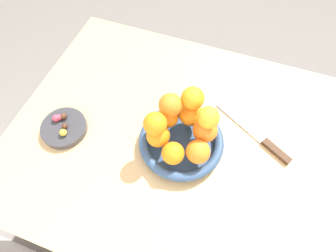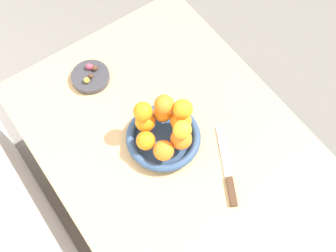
{
  "view_description": "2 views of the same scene",
  "coord_description": "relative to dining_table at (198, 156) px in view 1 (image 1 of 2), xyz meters",
  "views": [
    {
      "loc": [
        -0.02,
        0.33,
        1.41
      ],
      "look_at": [
        0.09,
        0.03,
        0.84
      ],
      "focal_mm": 28.0,
      "sensor_mm": 36.0,
      "label": 1
    },
    {
      "loc": [
        -0.41,
        0.33,
        1.94
      ],
      "look_at": [
        0.06,
        -0.0,
        0.8
      ],
      "focal_mm": 45.0,
      "sensor_mm": 36.0,
      "label": 2
    }
  ],
  "objects": [
    {
      "name": "orange_9",
      "position": [
        0.1,
        -0.01,
        0.22
      ],
      "size": [
        0.06,
        0.06,
        0.06
      ],
      "primitive_type": "sphere",
      "color": "orange",
      "rests_on": "orange_1"
    },
    {
      "name": "orange_7",
      "position": [
        0.11,
        0.05,
        0.22
      ],
      "size": [
        0.06,
        0.06,
        0.06
      ],
      "primitive_type": "sphere",
      "color": "orange",
      "rests_on": "orange_2"
    },
    {
      "name": "orange_8",
      "position": [
        -0.0,
        -0.01,
        0.22
      ],
      "size": [
        0.06,
        0.06,
        0.06
      ],
      "primitive_type": "sphere",
      "color": "orange",
      "rests_on": "orange_5"
    },
    {
      "name": "orange_4",
      "position": [
        -0.0,
        0.06,
        0.16
      ],
      "size": [
        0.06,
        0.06,
        0.06
      ],
      "primitive_type": "sphere",
      "color": "orange",
      "rests_on": "fruit_bowl"
    },
    {
      "name": "candy_dish",
      "position": [
        0.39,
        0.09,
        0.1
      ],
      "size": [
        0.13,
        0.13,
        0.02
      ],
      "primitive_type": "cylinder",
      "color": "#333338",
      "rests_on": "dining_table"
    },
    {
      "name": "candy_ball_1",
      "position": [
        0.37,
        0.11,
        0.12
      ],
      "size": [
        0.02,
        0.02,
        0.02
      ],
      "primitive_type": "sphere",
      "color": "gold",
      "rests_on": "candy_dish"
    },
    {
      "name": "knife",
      "position": [
        -0.15,
        -0.07,
        0.09
      ],
      "size": [
        0.24,
        0.14,
        0.01
      ],
      "color": "#3F2819",
      "rests_on": "dining_table"
    },
    {
      "name": "candy_ball_0",
      "position": [
        0.41,
        0.07,
        0.12
      ],
      "size": [
        0.02,
        0.02,
        0.02
      ],
      "primitive_type": "sphere",
      "color": "#C6384C",
      "rests_on": "candy_dish"
    },
    {
      "name": "orange_3",
      "position": [
        0.06,
        0.08,
        0.16
      ],
      "size": [
        0.06,
        0.06,
        0.06
      ],
      "primitive_type": "sphere",
      "color": "orange",
      "rests_on": "fruit_bowl"
    },
    {
      "name": "orange_2",
      "position": [
        0.11,
        0.05,
        0.16
      ],
      "size": [
        0.06,
        0.06,
        0.06
      ],
      "primitive_type": "sphere",
      "color": "orange",
      "rests_on": "fruit_bowl"
    },
    {
      "name": "dining_table",
      "position": [
        0.0,
        0.0,
        0.0
      ],
      "size": [
        1.1,
        0.76,
        0.74
      ],
      "color": "tan",
      "rests_on": "ground_plane"
    },
    {
      "name": "orange_6",
      "position": [
        0.05,
        -0.05,
        0.22
      ],
      "size": [
        0.06,
        0.06,
        0.06
      ],
      "primitive_type": "sphere",
      "color": "orange",
      "rests_on": "orange_0"
    },
    {
      "name": "orange_0",
      "position": [
        0.05,
        -0.04,
        0.16
      ],
      "size": [
        0.07,
        0.07,
        0.07
      ],
      "primitive_type": "sphere",
      "color": "orange",
      "rests_on": "fruit_bowl"
    },
    {
      "name": "orange_5",
      "position": [
        -0.0,
        -0.01,
        0.16
      ],
      "size": [
        0.07,
        0.07,
        0.07
      ],
      "primitive_type": "sphere",
      "color": "orange",
      "rests_on": "fruit_bowl"
    },
    {
      "name": "orange_1",
      "position": [
        0.11,
        -0.01,
        0.16
      ],
      "size": [
        0.06,
        0.06,
        0.06
      ],
      "primitive_type": "sphere",
      "color": "orange",
      "rests_on": "fruit_bowl"
    },
    {
      "name": "candy_ball_2",
      "position": [
        0.4,
        0.06,
        0.12
      ],
      "size": [
        0.02,
        0.02,
        0.02
      ],
      "primitive_type": "sphere",
      "color": "#472819",
      "rests_on": "candy_dish"
    },
    {
      "name": "fruit_bowl",
      "position": [
        0.05,
        0.02,
        0.11
      ],
      "size": [
        0.23,
        0.23,
        0.04
      ],
      "color": "navy",
      "rests_on": "dining_table"
    },
    {
      "name": "candy_ball_4",
      "position": [
        0.38,
        0.09,
        0.12
      ],
      "size": [
        0.02,
        0.02,
        0.02
      ],
      "primitive_type": "sphere",
      "color": "#472819",
      "rests_on": "candy_dish"
    },
    {
      "name": "ground_plane",
      "position": [
        0.0,
        0.0,
        -0.65
      ],
      "size": [
        6.0,
        6.0,
        0.0
      ],
      "primitive_type": "plane",
      "color": "slate"
    },
    {
      "name": "candy_ball_3",
      "position": [
        0.41,
        0.08,
        0.12
      ],
      "size": [
        0.02,
        0.02,
        0.02
      ],
      "primitive_type": "sphere",
      "color": "#C6384C",
      "rests_on": "candy_dish"
    }
  ]
}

